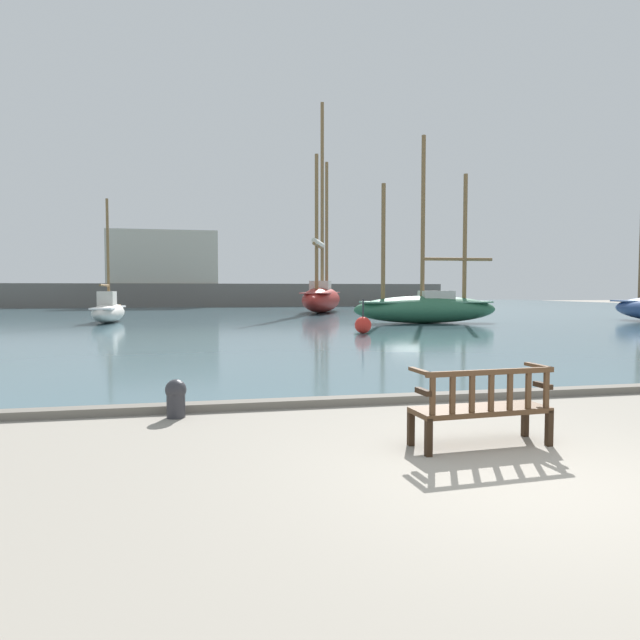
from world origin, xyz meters
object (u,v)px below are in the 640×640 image
at_px(sailboat_nearest_starboard, 322,295).
at_px(sailboat_mid_starboard, 108,310).
at_px(park_bench, 482,406).
at_px(channel_buoy, 363,325).
at_px(sailboat_centre_channel, 426,306).
at_px(mooring_bollard, 176,397).

height_order(sailboat_nearest_starboard, sailboat_mid_starboard, sailboat_nearest_starboard).
bearing_deg(park_bench, channel_buoy, 78.53).
bearing_deg(sailboat_mid_starboard, sailboat_centre_channel, -14.40).
height_order(sailboat_mid_starboard, channel_buoy, sailboat_mid_starboard).
bearing_deg(mooring_bollard, channel_buoy, 63.40).
bearing_deg(channel_buoy, sailboat_centre_channel, 49.13).
relative_size(park_bench, sailboat_nearest_starboard, 0.10).
relative_size(mooring_bollard, channel_buoy, 0.40).
xyz_separation_m(park_bench, sailboat_centre_channel, (8.26, 21.46, 0.51)).
xyz_separation_m(park_bench, sailboat_mid_starboard, (-7.79, 25.58, 0.24)).
distance_m(sailboat_centre_channel, mooring_bollard, 22.52).
bearing_deg(mooring_bollard, park_bench, -32.97).
bearing_deg(channel_buoy, mooring_bollard, -116.60).
bearing_deg(mooring_bollard, sailboat_mid_starboard, 100.43).
height_order(sailboat_mid_starboard, sailboat_centre_channel, sailboat_centre_channel).
bearing_deg(sailboat_nearest_starboard, sailboat_mid_starboard, -141.95).
distance_m(sailboat_nearest_starboard, sailboat_mid_starboard, 17.54).
bearing_deg(sailboat_mid_starboard, sailboat_nearest_starboard, 38.05).
bearing_deg(sailboat_centre_channel, channel_buoy, -130.87).
height_order(sailboat_centre_channel, channel_buoy, sailboat_centre_channel).
xyz_separation_m(park_bench, sailboat_nearest_starboard, (6.01, 36.38, 0.93)).
distance_m(sailboat_mid_starboard, mooring_bollard, 23.71).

